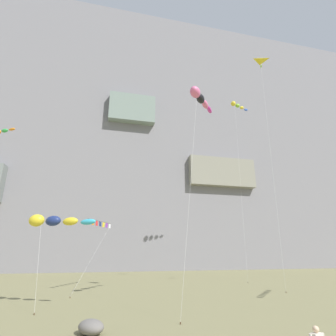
% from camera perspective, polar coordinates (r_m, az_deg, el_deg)
% --- Properties ---
extents(cliff_face, '(180.00, 25.33, 70.34)m').
position_cam_1_polar(cliff_face, '(77.34, -8.82, 6.24)').
color(cliff_face, gray).
rests_on(cliff_face, ground).
extents(boulder_near_cliff_base, '(1.81, 1.91, 0.72)m').
position_cam_1_polar(boulder_near_cliff_base, '(16.02, -16.40, -30.23)').
color(boulder_near_cliff_base, slate).
rests_on(boulder_near_cliff_base, ground).
extents(kite_windsock_upper_mid, '(5.04, 5.20, 17.49)m').
position_cam_1_polar(kite_windsock_upper_mid, '(23.89, 6.96, 14.82)').
color(kite_windsock_upper_mid, pink).
rests_on(kite_windsock_upper_mid, ground).
extents(kite_windsock_high_center, '(5.66, 3.40, 6.94)m').
position_cam_1_polar(kite_windsock_high_center, '(23.30, -23.95, -10.46)').
color(kite_windsock_high_center, yellow).
rests_on(kite_windsock_high_center, ground).
extents(kite_banner_near_cliff, '(3.44, 7.36, 7.38)m').
position_cam_1_polar(kite_banner_near_cliff, '(32.06, -14.60, -11.94)').
color(kite_banner_near_cliff, black).
rests_on(kite_banner_near_cliff, ground).
extents(kite_delta_far_left, '(2.76, 2.80, 29.49)m').
position_cam_1_polar(kite_delta_far_left, '(42.16, 19.47, 19.05)').
color(kite_delta_far_left, yellow).
rests_on(kite_delta_far_left, ground).
extents(kite_windsock_far_right, '(5.91, 5.23, 30.69)m').
position_cam_1_polar(kite_windsock_far_right, '(51.97, 14.81, 12.95)').
color(kite_windsock_far_right, yellow).
rests_on(kite_windsock_far_right, ground).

